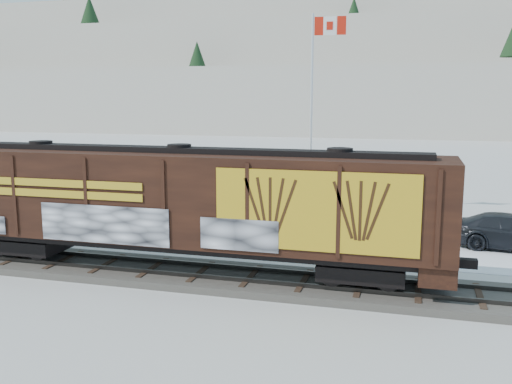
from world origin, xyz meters
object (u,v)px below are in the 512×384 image
(flagpole, at_px, (313,143))
(car_silver, at_px, (149,215))
(hopper_railcar, at_px, (181,201))
(car_white, at_px, (282,218))

(flagpole, relative_size, car_silver, 2.35)
(hopper_railcar, xyz_separation_m, car_white, (2.13, 8.03, -2.19))
(car_silver, xyz_separation_m, car_white, (6.69, 1.43, -0.05))
(hopper_railcar, height_order, car_white, hopper_railcar)
(car_silver, bearing_deg, car_white, -91.69)
(hopper_railcar, distance_m, car_white, 8.59)
(hopper_railcar, bearing_deg, car_silver, 124.66)
(car_silver, bearing_deg, hopper_railcar, -159.09)
(flagpole, distance_m, car_white, 5.88)
(car_white, bearing_deg, car_silver, 81.99)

